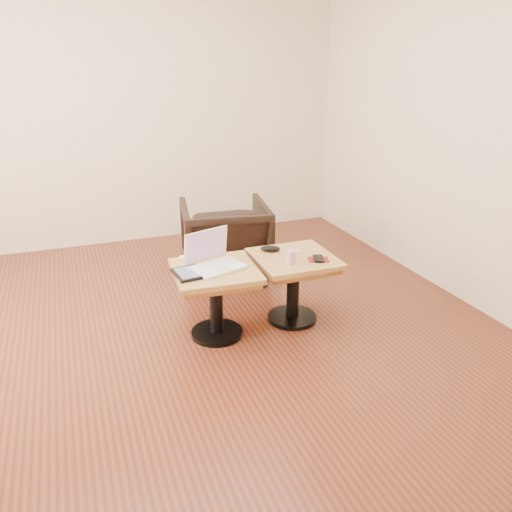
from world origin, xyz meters
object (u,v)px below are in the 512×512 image
object	(u,v)px
side_table_left	(216,286)
armchair	(225,240)
side_table_right	(293,273)
laptop	(214,260)
striped_cup	(290,257)

from	to	relation	value
side_table_left	armchair	xyz separation A→B (m)	(0.38, 0.98, -0.04)
side_table_left	side_table_right	size ratio (longest dim) A/B	1.05
side_table_right	laptop	size ratio (longest dim) A/B	1.38
laptop	striped_cup	world-z (taller)	laptop
laptop	striped_cup	xyz separation A→B (m)	(0.51, -0.13, -0.00)
striped_cup	armchair	world-z (taller)	armchair
side_table_right	side_table_left	bearing A→B (deg)	-178.15
laptop	side_table_right	bearing A→B (deg)	-19.72
laptop	armchair	xyz separation A→B (m)	(0.38, 0.95, -0.22)
striped_cup	side_table_left	bearing A→B (deg)	169.44
side_table_right	striped_cup	bearing A→B (deg)	-125.21
side_table_left	armchair	size ratio (longest dim) A/B	0.79
laptop	armchair	bearing A→B (deg)	50.30
striped_cup	armchair	size ratio (longest dim) A/B	0.12
side_table_right	armchair	bearing A→B (deg)	103.18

